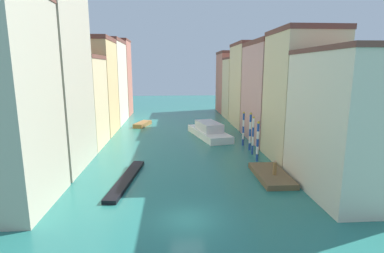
# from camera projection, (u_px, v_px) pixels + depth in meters

# --- Properties ---
(ground_plane) EXTENTS (154.00, 154.00, 0.00)m
(ground_plane) POSITION_uv_depth(u_px,v_px,m) (179.00, 140.00, 45.46)
(ground_plane) COLOR #28756B
(building_left_1) EXTENTS (6.81, 10.09, 19.32)m
(building_left_1) POSITION_uv_depth(u_px,v_px,m) (49.00, 80.00, 31.29)
(building_left_1) COLOR #BCB299
(building_left_1) RESTS_ON ground
(building_left_2) EXTENTS (6.81, 8.14, 12.63)m
(building_left_2) POSITION_uv_depth(u_px,v_px,m) (78.00, 102.00, 40.82)
(building_left_2) COLOR beige
(building_left_2) RESTS_ON ground
(building_left_3) EXTENTS (6.81, 8.83, 15.85)m
(building_left_3) POSITION_uv_depth(u_px,v_px,m) (93.00, 86.00, 49.01)
(building_left_3) COLOR #DBB77A
(building_left_3) RESTS_ON ground
(building_left_4) EXTENTS (6.81, 11.36, 16.48)m
(building_left_4) POSITION_uv_depth(u_px,v_px,m) (106.00, 82.00, 59.01)
(building_left_4) COLOR beige
(building_left_4) RESTS_ON ground
(building_left_5) EXTENTS (6.81, 7.56, 17.36)m
(building_left_5) POSITION_uv_depth(u_px,v_px,m) (115.00, 78.00, 68.58)
(building_left_5) COLOR #C6705B
(building_left_5) RESTS_ON ground
(building_right_0) EXTENTS (6.81, 11.04, 12.59)m
(building_right_0) POSITION_uv_depth(u_px,v_px,m) (347.00, 122.00, 25.41)
(building_right_0) COLOR beige
(building_right_0) RESTS_ON ground
(building_right_1) EXTENTS (6.81, 8.16, 15.27)m
(building_right_1) POSITION_uv_depth(u_px,v_px,m) (301.00, 96.00, 34.53)
(building_right_1) COLOR beige
(building_right_1) RESTS_ON ground
(building_right_2) EXTENTS (6.81, 11.85, 14.89)m
(building_right_2) POSITION_uv_depth(u_px,v_px,m) (272.00, 91.00, 44.58)
(building_right_2) COLOR tan
(building_right_2) RESTS_ON ground
(building_right_3) EXTENTS (6.81, 10.50, 15.52)m
(building_right_3) POSITION_uv_depth(u_px,v_px,m) (252.00, 85.00, 55.66)
(building_right_3) COLOR beige
(building_right_3) RESTS_ON ground
(building_right_4) EXTENTS (6.81, 8.43, 13.17)m
(building_right_4) POSITION_uv_depth(u_px,v_px,m) (240.00, 88.00, 65.38)
(building_right_4) COLOR beige
(building_right_4) RESTS_ON ground
(building_right_5) EXTENTS (6.81, 9.77, 14.98)m
(building_right_5) POSITION_uv_depth(u_px,v_px,m) (232.00, 82.00, 74.18)
(building_right_5) COLOR #C6705B
(building_right_5) RESTS_ON ground
(waterfront_dock) EXTENTS (3.01, 6.69, 0.54)m
(waterfront_dock) POSITION_uv_depth(u_px,v_px,m) (271.00, 175.00, 29.82)
(waterfront_dock) COLOR brown
(waterfront_dock) RESTS_ON ground
(person_on_dock) EXTENTS (0.36, 0.36, 1.50)m
(person_on_dock) POSITION_uv_depth(u_px,v_px,m) (275.00, 168.00, 29.07)
(person_on_dock) COLOR olive
(person_on_dock) RESTS_ON waterfront_dock
(mooring_pole_0) EXTENTS (0.33, 0.33, 4.86)m
(mooring_pole_0) POSITION_uv_depth(u_px,v_px,m) (258.00, 141.00, 34.63)
(mooring_pole_0) COLOR #1E479E
(mooring_pole_0) RESTS_ON ground
(mooring_pole_1) EXTENTS (0.28, 0.28, 4.94)m
(mooring_pole_1) POSITION_uv_depth(u_px,v_px,m) (253.00, 135.00, 37.53)
(mooring_pole_1) COLOR #1E479E
(mooring_pole_1) RESTS_ON ground
(mooring_pole_2) EXTENTS (0.32, 0.32, 5.14)m
(mooring_pole_2) POSITION_uv_depth(u_px,v_px,m) (250.00, 131.00, 39.46)
(mooring_pole_2) COLOR #1E479E
(mooring_pole_2) RESTS_ON ground
(mooring_pole_3) EXTENTS (0.29, 0.29, 4.89)m
(mooring_pole_3) POSITION_uv_depth(u_px,v_px,m) (243.00, 128.00, 41.92)
(mooring_pole_3) COLOR #1E479E
(mooring_pole_3) RESTS_ON ground
(vaporetto_white) EXTENTS (6.22, 11.82, 2.39)m
(vaporetto_white) POSITION_uv_depth(u_px,v_px,m) (209.00, 131.00, 47.63)
(vaporetto_white) COLOR white
(vaporetto_white) RESTS_ON ground
(gondola_black) EXTENTS (2.50, 10.56, 0.36)m
(gondola_black) POSITION_uv_depth(u_px,v_px,m) (127.00, 179.00, 28.96)
(gondola_black) COLOR black
(gondola_black) RESTS_ON ground
(motorboat_0) EXTENTS (3.22, 5.37, 0.75)m
(motorboat_0) POSITION_uv_depth(u_px,v_px,m) (143.00, 124.00, 56.61)
(motorboat_0) COLOR olive
(motorboat_0) RESTS_ON ground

